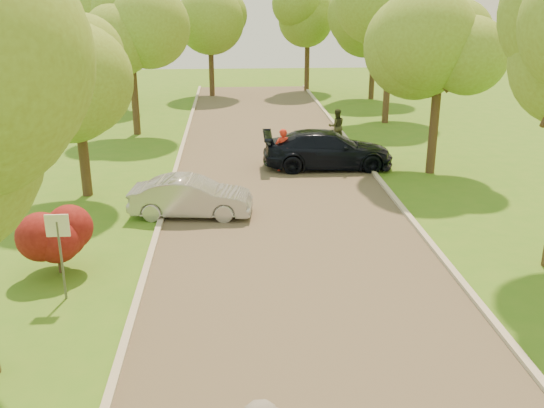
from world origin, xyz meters
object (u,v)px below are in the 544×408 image
object	(u,v)px
street_sign	(59,239)
person_striped	(282,150)
silver_sedan	(191,197)
person_olive	(337,126)
dark_sedan	(328,150)

from	to	relation	value
street_sign	person_striped	world-z (taller)	street_sign
silver_sedan	person_olive	world-z (taller)	person_olive
dark_sedan	person_olive	world-z (taller)	person_olive
silver_sedan	person_striped	size ratio (longest dim) A/B	2.25
person_striped	street_sign	bearing A→B (deg)	36.96
person_olive	dark_sedan	bearing A→B (deg)	70.00
dark_sedan	person_striped	distance (m)	1.97
dark_sedan	person_striped	world-z (taller)	person_striped
street_sign	silver_sedan	xyz separation A→B (m)	(2.72, 5.56, -0.91)
silver_sedan	person_olive	size ratio (longest dim) A/B	2.38
street_sign	silver_sedan	world-z (taller)	street_sign
person_striped	person_olive	size ratio (longest dim) A/B	1.06
silver_sedan	person_striped	xyz separation A→B (m)	(3.44, 5.09, 0.23)
silver_sedan	person_olive	xyz separation A→B (m)	(6.48, 9.75, 0.18)
dark_sedan	person_striped	xyz separation A→B (m)	(-1.94, -0.35, 0.10)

